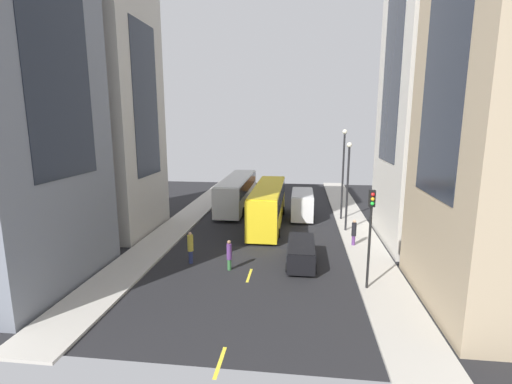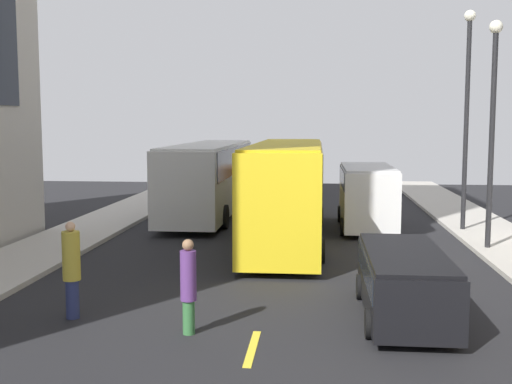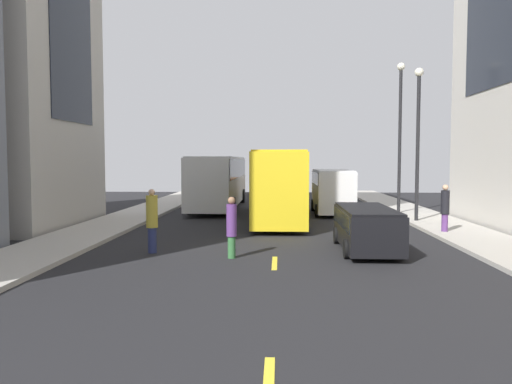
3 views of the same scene
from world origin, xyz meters
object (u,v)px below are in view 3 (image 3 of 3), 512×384
at_px(car_orange_0, 264,186).
at_px(car_black_1, 366,225).
at_px(streetcar_yellow, 279,179).
at_px(city_bus_white, 219,177).
at_px(delivery_van_white, 332,188).
at_px(pedestrian_waiting_curb, 232,226).
at_px(pedestrian_crossing_mid, 445,207).
at_px(pedestrian_walking_far, 152,219).

xyz_separation_m(car_orange_0, car_black_1, (4.33, -26.17, -0.04)).
distance_m(streetcar_yellow, car_black_1, 9.86).
height_order(city_bus_white, car_orange_0, city_bus_white).
height_order(streetcar_yellow, car_black_1, streetcar_yellow).
distance_m(delivery_van_white, pedestrian_waiting_curb, 14.41).
bearing_deg(car_black_1, city_bus_white, 114.35).
distance_m(streetcar_yellow, pedestrian_waiting_curb, 11.01).
height_order(delivery_van_white, pedestrian_crossing_mid, delivery_van_white).
bearing_deg(pedestrian_crossing_mid, delivery_van_white, -35.36).
relative_size(car_orange_0, pedestrian_walking_far, 1.97).
bearing_deg(pedestrian_walking_far, city_bus_white, -50.63).
xyz_separation_m(city_bus_white, pedestrian_crossing_mid, (10.93, -11.58, -0.81)).
height_order(streetcar_yellow, delivery_van_white, streetcar_yellow).
bearing_deg(pedestrian_walking_far, streetcar_yellow, -72.61).
bearing_deg(pedestrian_walking_far, car_black_1, -133.66).
bearing_deg(city_bus_white, delivery_van_white, -25.50).
bearing_deg(car_orange_0, pedestrian_crossing_mid, -69.66).
bearing_deg(pedestrian_waiting_curb, car_black_1, -115.37).
bearing_deg(car_black_1, pedestrian_walking_far, -174.26).
xyz_separation_m(city_bus_white, streetcar_yellow, (3.95, -6.16, 0.11)).
relative_size(car_black_1, pedestrian_crossing_mid, 2.38).
xyz_separation_m(delivery_van_white, pedestrian_crossing_mid, (3.85, -8.20, -0.31)).
xyz_separation_m(delivery_van_white, pedestrian_waiting_curb, (-4.64, -13.63, -0.46)).
bearing_deg(car_orange_0, pedestrian_waiting_curb, -90.46).
xyz_separation_m(delivery_van_white, car_black_1, (-0.08, -12.08, -0.62)).
bearing_deg(streetcar_yellow, city_bus_white, 122.70).
bearing_deg(car_orange_0, pedestrian_walking_far, -96.39).
bearing_deg(delivery_van_white, car_black_1, -90.38).
bearing_deg(delivery_van_white, pedestrian_walking_far, -120.08).
relative_size(city_bus_white, car_orange_0, 2.97).
height_order(streetcar_yellow, pedestrian_waiting_curb, streetcar_yellow).
distance_m(streetcar_yellow, pedestrian_crossing_mid, 8.88).
relative_size(streetcar_yellow, pedestrian_crossing_mid, 6.30).
bearing_deg(car_black_1, delivery_van_white, 89.62).
xyz_separation_m(car_black_1, pedestrian_walking_far, (-7.35, -0.74, 0.26)).
bearing_deg(streetcar_yellow, pedestrian_crossing_mid, -37.84).
height_order(pedestrian_waiting_curb, pedestrian_walking_far, pedestrian_walking_far).
height_order(city_bus_white, pedestrian_crossing_mid, city_bus_white).
distance_m(delivery_van_white, pedestrian_walking_far, 14.82).
relative_size(delivery_van_white, pedestrian_walking_far, 2.55).
bearing_deg(car_black_1, streetcar_yellow, 108.12).
relative_size(streetcar_yellow, car_black_1, 2.64).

